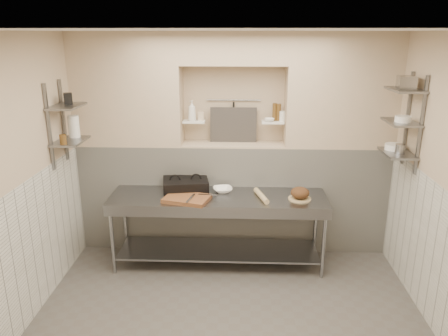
# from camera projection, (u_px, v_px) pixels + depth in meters

# --- Properties ---
(floor) EXTENTS (4.00, 3.90, 0.10)m
(floor) POSITION_uv_depth(u_px,v_px,m) (229.00, 328.00, 4.38)
(floor) COLOR #4F4B46
(floor) RESTS_ON ground
(ceiling) EXTENTS (4.00, 3.90, 0.10)m
(ceiling) POSITION_uv_depth(u_px,v_px,m) (230.00, 24.00, 3.51)
(ceiling) COLOR silver
(ceiling) RESTS_ON ground
(wall_left) EXTENTS (0.10, 3.90, 2.80)m
(wall_left) POSITION_uv_depth(u_px,v_px,m) (7.00, 189.00, 4.02)
(wall_left) COLOR tan
(wall_left) RESTS_ON ground
(wall_back) EXTENTS (4.00, 0.10, 2.80)m
(wall_back) POSITION_uv_depth(u_px,v_px,m) (234.00, 140.00, 5.85)
(wall_back) COLOR tan
(wall_back) RESTS_ON ground
(backwall_lower) EXTENTS (4.00, 0.40, 1.40)m
(backwall_lower) POSITION_uv_depth(u_px,v_px,m) (233.00, 196.00, 5.82)
(backwall_lower) COLOR silver
(backwall_lower) RESTS_ON floor
(alcove_sill) EXTENTS (1.30, 0.40, 0.02)m
(alcove_sill) POSITION_uv_depth(u_px,v_px,m) (233.00, 144.00, 5.61)
(alcove_sill) COLOR tan
(alcove_sill) RESTS_ON backwall_lower
(backwall_pillar_left) EXTENTS (1.35, 0.40, 1.40)m
(backwall_pillar_left) POSITION_uv_depth(u_px,v_px,m) (128.00, 89.00, 5.46)
(backwall_pillar_left) COLOR tan
(backwall_pillar_left) RESTS_ON backwall_lower
(backwall_pillar_right) EXTENTS (1.35, 0.40, 1.40)m
(backwall_pillar_right) POSITION_uv_depth(u_px,v_px,m) (341.00, 91.00, 5.35)
(backwall_pillar_right) COLOR tan
(backwall_pillar_right) RESTS_ON backwall_lower
(backwall_header) EXTENTS (1.30, 0.40, 0.40)m
(backwall_header) POSITION_uv_depth(u_px,v_px,m) (234.00, 48.00, 5.26)
(backwall_header) COLOR tan
(backwall_header) RESTS_ON backwall_lower
(wainscot_left) EXTENTS (0.02, 3.90, 1.40)m
(wainscot_left) POSITION_uv_depth(u_px,v_px,m) (24.00, 257.00, 4.23)
(wainscot_left) COLOR silver
(wainscot_left) RESTS_ON floor
(wainscot_right) EXTENTS (0.02, 3.90, 1.40)m
(wainscot_right) POSITION_uv_depth(u_px,v_px,m) (441.00, 266.00, 4.07)
(wainscot_right) COLOR silver
(wainscot_right) RESTS_ON floor
(alcove_shelf_left) EXTENTS (0.28, 0.16, 0.02)m
(alcove_shelf_left) POSITION_uv_depth(u_px,v_px,m) (194.00, 121.00, 5.54)
(alcove_shelf_left) COLOR white
(alcove_shelf_left) RESTS_ON backwall_lower
(alcove_shelf_right) EXTENTS (0.28, 0.16, 0.02)m
(alcove_shelf_right) POSITION_uv_depth(u_px,v_px,m) (273.00, 122.00, 5.50)
(alcove_shelf_right) COLOR white
(alcove_shelf_right) RESTS_ON backwall_lower
(utensil_rail) EXTENTS (0.70, 0.02, 0.02)m
(utensil_rail) POSITION_uv_depth(u_px,v_px,m) (234.00, 100.00, 5.61)
(utensil_rail) COLOR gray
(utensil_rail) RESTS_ON wall_back
(hanging_steel) EXTENTS (0.02, 0.02, 0.30)m
(hanging_steel) POSITION_uv_depth(u_px,v_px,m) (234.00, 113.00, 5.64)
(hanging_steel) COLOR black
(hanging_steel) RESTS_ON utensil_rail
(splash_panel) EXTENTS (0.60, 0.08, 0.45)m
(splash_panel) POSITION_uv_depth(u_px,v_px,m) (233.00, 125.00, 5.64)
(splash_panel) COLOR #383330
(splash_panel) RESTS_ON alcove_sill
(shelf_rail_left_a) EXTENTS (0.03, 0.03, 0.95)m
(shelf_rail_left_a) POSITION_uv_depth(u_px,v_px,m) (64.00, 120.00, 5.09)
(shelf_rail_left_a) COLOR slate
(shelf_rail_left_a) RESTS_ON wall_left
(shelf_rail_left_b) EXTENTS (0.03, 0.03, 0.95)m
(shelf_rail_left_b) POSITION_uv_depth(u_px,v_px,m) (49.00, 128.00, 4.71)
(shelf_rail_left_b) COLOR slate
(shelf_rail_left_b) RESTS_ON wall_left
(wall_shelf_left_lower) EXTENTS (0.30, 0.50, 0.02)m
(wall_shelf_left_lower) POSITION_uv_depth(u_px,v_px,m) (70.00, 141.00, 4.96)
(wall_shelf_left_lower) COLOR slate
(wall_shelf_left_lower) RESTS_ON wall_left
(wall_shelf_left_upper) EXTENTS (0.30, 0.50, 0.03)m
(wall_shelf_left_upper) POSITION_uv_depth(u_px,v_px,m) (67.00, 106.00, 4.84)
(wall_shelf_left_upper) COLOR slate
(wall_shelf_left_upper) RESTS_ON wall_left
(shelf_rail_right_a) EXTENTS (0.03, 0.03, 1.05)m
(shelf_rail_right_a) POSITION_uv_depth(u_px,v_px,m) (407.00, 119.00, 4.92)
(shelf_rail_right_a) COLOR slate
(shelf_rail_right_a) RESTS_ON wall_right
(shelf_rail_right_b) EXTENTS (0.03, 0.03, 1.05)m
(shelf_rail_right_b) POSITION_uv_depth(u_px,v_px,m) (421.00, 126.00, 4.54)
(shelf_rail_right_b) COLOR slate
(shelf_rail_right_b) RESTS_ON wall_right
(wall_shelf_right_lower) EXTENTS (0.30, 0.50, 0.02)m
(wall_shelf_right_lower) POSITION_uv_depth(u_px,v_px,m) (397.00, 153.00, 4.84)
(wall_shelf_right_lower) COLOR slate
(wall_shelf_right_lower) RESTS_ON wall_right
(wall_shelf_right_mid) EXTENTS (0.30, 0.50, 0.02)m
(wall_shelf_right_mid) POSITION_uv_depth(u_px,v_px,m) (401.00, 122.00, 4.74)
(wall_shelf_right_mid) COLOR slate
(wall_shelf_right_mid) RESTS_ON wall_right
(wall_shelf_right_upper) EXTENTS (0.30, 0.50, 0.03)m
(wall_shelf_right_upper) POSITION_uv_depth(u_px,v_px,m) (405.00, 90.00, 4.64)
(wall_shelf_right_upper) COLOR slate
(wall_shelf_right_upper) RESTS_ON wall_right
(prep_table) EXTENTS (2.60, 0.70, 0.90)m
(prep_table) POSITION_uv_depth(u_px,v_px,m) (218.00, 216.00, 5.30)
(prep_table) COLOR gray
(prep_table) RESTS_ON floor
(panini_press) EXTENTS (0.61, 0.49, 0.15)m
(panini_press) POSITION_uv_depth(u_px,v_px,m) (186.00, 185.00, 5.40)
(panini_press) COLOR black
(panini_press) RESTS_ON prep_table
(cutting_board) EXTENTS (0.59, 0.48, 0.05)m
(cutting_board) POSITION_uv_depth(u_px,v_px,m) (187.00, 199.00, 5.10)
(cutting_board) COLOR brown
(cutting_board) RESTS_ON prep_table
(knife_blade) EXTENTS (0.23, 0.04, 0.01)m
(knife_blade) POSITION_uv_depth(u_px,v_px,m) (208.00, 195.00, 5.16)
(knife_blade) COLOR gray
(knife_blade) RESTS_ON cutting_board
(tongs) EXTENTS (0.08, 0.25, 0.02)m
(tongs) POSITION_uv_depth(u_px,v_px,m) (190.00, 198.00, 5.03)
(tongs) COLOR gray
(tongs) RESTS_ON cutting_board
(mixing_bowl) EXTENTS (0.28, 0.28, 0.06)m
(mixing_bowl) POSITION_uv_depth(u_px,v_px,m) (223.00, 190.00, 5.38)
(mixing_bowl) COLOR white
(mixing_bowl) RESTS_ON prep_table
(rolling_pin) EXTENTS (0.17, 0.42, 0.06)m
(rolling_pin) POSITION_uv_depth(u_px,v_px,m) (261.00, 196.00, 5.17)
(rolling_pin) COLOR tan
(rolling_pin) RESTS_ON prep_table
(bread_board) EXTENTS (0.27, 0.27, 0.02)m
(bread_board) POSITION_uv_depth(u_px,v_px,m) (300.00, 199.00, 5.15)
(bread_board) COLOR tan
(bread_board) RESTS_ON prep_table
(bread_loaf) EXTENTS (0.22, 0.22, 0.13)m
(bread_loaf) POSITION_uv_depth(u_px,v_px,m) (300.00, 193.00, 5.12)
(bread_loaf) COLOR #4C2D19
(bread_loaf) RESTS_ON bread_board
(bottle_soap) EXTENTS (0.13, 0.13, 0.26)m
(bottle_soap) POSITION_uv_depth(u_px,v_px,m) (192.00, 111.00, 5.48)
(bottle_soap) COLOR white
(bottle_soap) RESTS_ON alcove_shelf_left
(jar_alcove) EXTENTS (0.07, 0.07, 0.11)m
(jar_alcove) POSITION_uv_depth(u_px,v_px,m) (201.00, 116.00, 5.56)
(jar_alcove) COLOR tan
(jar_alcove) RESTS_ON alcove_shelf_left
(bowl_alcove) EXTENTS (0.16, 0.16, 0.04)m
(bowl_alcove) POSITION_uv_depth(u_px,v_px,m) (269.00, 120.00, 5.48)
(bowl_alcove) COLOR white
(bowl_alcove) RESTS_ON alcove_shelf_right
(condiment_a) EXTENTS (0.06, 0.06, 0.21)m
(condiment_a) POSITION_uv_depth(u_px,v_px,m) (278.00, 112.00, 5.50)
(condiment_a) COLOR #533817
(condiment_a) RESTS_ON alcove_shelf_right
(condiment_b) EXTENTS (0.06, 0.06, 0.22)m
(condiment_b) POSITION_uv_depth(u_px,v_px,m) (275.00, 112.00, 5.50)
(condiment_b) COLOR #533817
(condiment_b) RESTS_ON alcove_shelf_right
(condiment_c) EXTENTS (0.07, 0.07, 0.13)m
(condiment_c) POSITION_uv_depth(u_px,v_px,m) (282.00, 116.00, 5.49)
(condiment_c) COLOR white
(condiment_c) RESTS_ON alcove_shelf_right
(jug_left) EXTENTS (0.13, 0.13, 0.25)m
(jug_left) POSITION_uv_depth(u_px,v_px,m) (74.00, 127.00, 5.06)
(jug_left) COLOR white
(jug_left) RESTS_ON wall_shelf_left_lower
(jar_left) EXTENTS (0.07, 0.07, 0.11)m
(jar_left) POSITION_uv_depth(u_px,v_px,m) (63.00, 139.00, 4.76)
(jar_left) COLOR #533817
(jar_left) RESTS_ON wall_shelf_left_lower
(box_left_upper) EXTENTS (0.12, 0.12, 0.13)m
(box_left_upper) POSITION_uv_depth(u_px,v_px,m) (68.00, 99.00, 4.88)
(box_left_upper) COLOR black
(box_left_upper) RESTS_ON wall_shelf_left_upper
(bowl_right) EXTENTS (0.21, 0.21, 0.06)m
(bowl_right) POSITION_uv_depth(u_px,v_px,m) (395.00, 147.00, 4.93)
(bowl_right) COLOR white
(bowl_right) RESTS_ON wall_shelf_right_lower
(canister_right) EXTENTS (0.11, 0.11, 0.11)m
(canister_right) POSITION_uv_depth(u_px,v_px,m) (400.00, 149.00, 4.76)
(canister_right) COLOR gray
(canister_right) RESTS_ON wall_shelf_right_lower
(bowl_right_mid) EXTENTS (0.17, 0.17, 0.06)m
(bowl_right_mid) POSITION_uv_depth(u_px,v_px,m) (403.00, 119.00, 4.68)
(bowl_right_mid) COLOR white
(bowl_right_mid) RESTS_ON wall_shelf_right_mid
(basket_right) EXTENTS (0.20, 0.23, 0.13)m
(basket_right) POSITION_uv_depth(u_px,v_px,m) (406.00, 82.00, 4.60)
(basket_right) COLOR gray
(basket_right) RESTS_ON wall_shelf_right_upper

